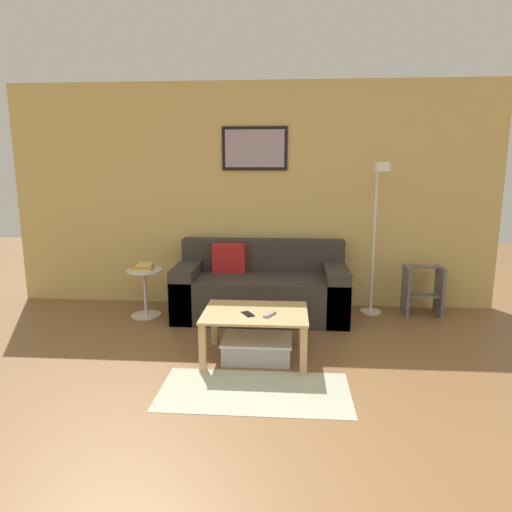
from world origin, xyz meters
name	(u,v)px	position (x,y,z in m)	size (l,w,h in m)	color
ground_plane	(197,490)	(0.00, 0.00, 0.00)	(16.00, 16.00, 0.00)	brown
wall_back	(251,196)	(0.00, 3.27, 1.28)	(5.60, 0.09, 2.55)	#D6B76B
area_rug	(254,391)	(0.21, 1.05, 0.00)	(1.40, 0.68, 0.01)	#B2B79E
couch	(261,289)	(0.14, 2.82, 0.29)	(1.84, 0.84, 0.80)	#38332D
coffee_table	(255,320)	(0.17, 1.65, 0.34)	(0.88, 0.65, 0.42)	tan
storage_bin	(257,348)	(0.19, 1.64, 0.09)	(0.59, 0.41, 0.19)	#B2B2B7
floor_lamp	(377,221)	(1.37, 2.85, 1.05)	(0.24, 0.47, 1.66)	white
side_table	(145,288)	(-1.11, 2.68, 0.31)	(0.38, 0.38, 0.52)	silver
book_stack	(144,266)	(-1.12, 2.70, 0.55)	(0.23, 0.19, 0.07)	#D8C666
remote_control	(270,314)	(0.30, 1.56, 0.43)	(0.04, 0.15, 0.02)	#99999E
cell_phone	(248,314)	(0.12, 1.57, 0.42)	(0.07, 0.14, 0.01)	black
step_stool	(423,289)	(1.93, 2.97, 0.29)	(0.39, 0.28, 0.54)	slate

